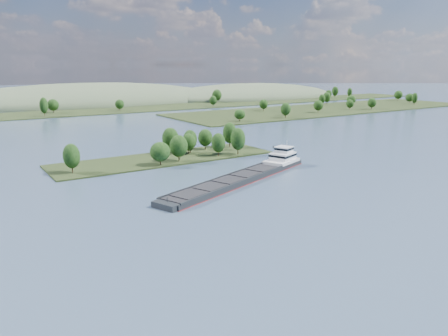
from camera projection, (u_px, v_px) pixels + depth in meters
ground at (242, 191)px, 146.93m from camera, size 1800.00×1800.00×0.00m
tree_island at (178, 149)px, 197.45m from camera, size 100.00×31.05×13.84m
right_bank at (332, 108)px, 416.32m from camera, size 320.00×90.00×14.31m
back_shoreline at (66, 113)px, 380.39m from camera, size 900.00×60.00×16.57m
hill_east at (250, 97)px, 570.28m from camera, size 260.00×140.00×36.00m
hill_west at (90, 103)px, 489.02m from camera, size 320.00×160.00×44.00m
cargo_barge at (248, 175)px, 163.11m from camera, size 78.45×37.25×10.86m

